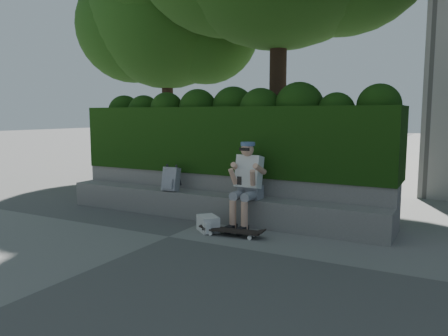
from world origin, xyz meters
The scene contains 9 objects.
ground centered at (0.00, 0.00, 0.00)m, with size 80.00×80.00×0.00m, color slate.
bench_ledge centered at (0.00, 1.25, 0.23)m, with size 6.00×0.45×0.45m, color gray.
planter_wall centered at (0.00, 1.73, 0.38)m, with size 6.00×0.50×0.75m, color gray.
hedge centered at (0.00, 1.95, 1.35)m, with size 6.00×1.00×1.20m, color black.
tree_right centered at (-3.94, 5.50, 4.75)m, with size 4.39×4.39×6.96m.
person centered at (0.79, 1.07, 0.75)m, with size 0.40×0.76×1.38m.
skateboard centered at (0.82, 0.48, 0.08)m, with size 0.91×0.31×0.09m.
backpack_plaid centered at (-0.76, 1.15, 0.66)m, with size 0.29×0.15×0.42m, color #B1B1B6.
backpack_ground centered at (0.36, 0.55, 0.12)m, with size 0.37×0.26×0.24m, color beige.
Camera 1 is at (3.75, -5.19, 1.82)m, focal length 35.00 mm.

